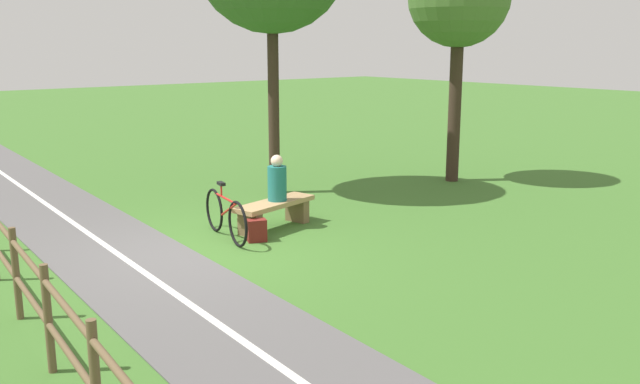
% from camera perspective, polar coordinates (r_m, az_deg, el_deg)
% --- Properties ---
extents(ground_plane, '(80.00, 80.00, 0.00)m').
position_cam_1_polar(ground_plane, '(10.64, -10.04, -4.83)').
color(ground_plane, '#3D6B28').
extents(paved_path, '(3.83, 36.06, 0.02)m').
position_cam_1_polar(paved_path, '(6.83, -3.07, -14.62)').
color(paved_path, '#565454').
rests_on(paved_path, ground_plane).
extents(path_centre_line, '(1.73, 31.96, 0.00)m').
position_cam_1_polar(path_centre_line, '(6.83, -3.07, -14.55)').
color(path_centre_line, silver).
rests_on(path_centre_line, paved_path).
extents(bench, '(1.68, 0.84, 0.48)m').
position_cam_1_polar(bench, '(11.65, -3.82, -1.50)').
color(bench, '#A88456').
rests_on(bench, ground_plane).
extents(person_seated, '(0.39, 0.39, 0.79)m').
position_cam_1_polar(person_seated, '(11.60, -3.60, 0.95)').
color(person_seated, '#1E6B66').
rests_on(person_seated, bench).
extents(bicycle, '(0.35, 1.74, 0.91)m').
position_cam_1_polar(bicycle, '(11.12, -7.88, -1.96)').
color(bicycle, black).
rests_on(bicycle, ground_plane).
extents(backpack, '(0.35, 0.32, 0.36)m').
position_cam_1_polar(backpack, '(10.96, -5.30, -3.21)').
color(backpack, maroon).
rests_on(backpack, ground_plane).
extents(fence_roadside, '(0.76, 7.87, 1.09)m').
position_cam_1_polar(fence_roadside, '(7.77, -23.03, -7.21)').
color(fence_roadside, brown).
rests_on(fence_roadside, ground_plane).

